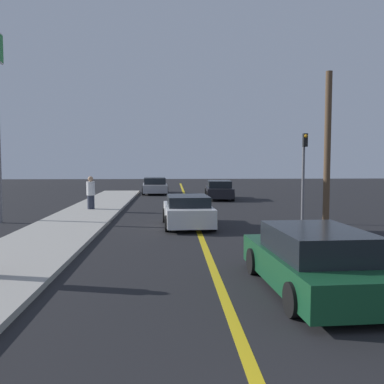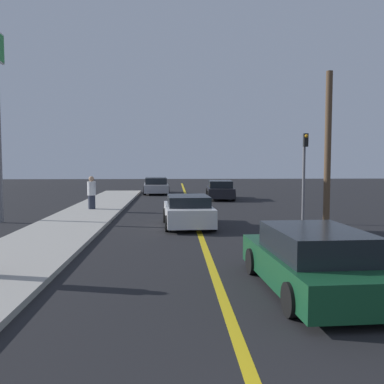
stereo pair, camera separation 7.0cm
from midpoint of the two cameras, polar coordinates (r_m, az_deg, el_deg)
The scene contains 9 objects.
road_center_line at distance 19.83m, azimuth 0.40°, elevation -3.51°, with size 0.20×60.00×0.01m.
sidewalk_left at distance 19.42m, azimuth -14.85°, elevation -3.61°, with size 2.95×34.33×0.15m.
car_near_right_lane at distance 9.14m, azimuth 16.01°, elevation -8.86°, with size 2.18×4.60×1.33m.
car_ahead_center at distance 17.26m, azimuth -0.41°, elevation -2.59°, with size 2.10×3.94×1.27m.
car_far_distant at distance 29.40m, azimuth 3.84°, elevation 0.24°, with size 1.98×4.10×1.29m.
car_parked_left_lot at distance 34.35m, azimuth -4.77°, elevation 0.82°, with size 2.19×4.54×1.31m.
pedestrian_mid_group at distance 22.87m, azimuth -13.16°, elevation -0.10°, with size 0.43×0.43×1.71m.
traffic_light at distance 18.57m, azimuth 14.84°, elevation 3.08°, with size 0.18×0.40×3.79m.
utility_pole at distance 16.58m, azimuth 17.75°, elevation 5.01°, with size 0.24×0.24×5.92m.
Camera 2 is at (-0.95, -1.63, 2.68)m, focal length 40.00 mm.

